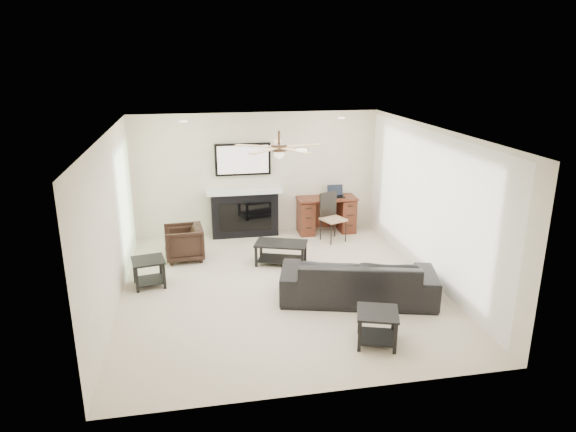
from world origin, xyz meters
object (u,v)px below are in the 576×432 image
sofa (358,279)px  desk (326,215)px  armchair (184,243)px  coffee_table (281,253)px  fireplace_unit (244,191)px

sofa → desk: desk is taller
armchair → coffee_table: 1.79m
desk → sofa: bearing=-96.0°
fireplace_unit → sofa: bearing=-66.9°
sofa → armchair: (-2.60, 2.15, -0.03)m
armchair → desk: size_ratio=0.56×
armchair → coffee_table: armchair is taller
coffee_table → desk: bearing=70.8°
armchair → desk: (2.93, 0.99, 0.07)m
armchair → desk: 3.09m
coffee_table → desk: desk is taller
desk → coffee_table: bearing=-128.7°
sofa → coffee_table: bearing=-45.5°
armchair → fireplace_unit: (1.23, 1.06, 0.64)m
coffee_table → fireplace_unit: (-0.47, 1.61, 0.75)m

